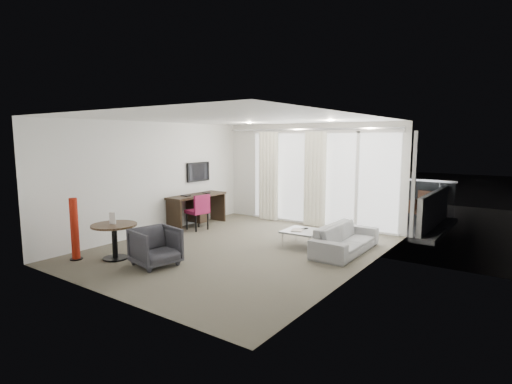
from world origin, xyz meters
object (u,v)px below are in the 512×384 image
Objects in this scene: sofa at (345,239)px; coffee_table at (302,238)px; desk_chair at (197,212)px; rattan_chair_a at (367,203)px; red_lamp at (75,229)px; rattan_chair_b at (423,206)px; tub_armchair at (156,247)px; desk at (197,210)px; round_table at (115,242)px.

coffee_table is at bearing 94.49° from sofa.
desk_chair is 1.05× the size of rattan_chair_a.
rattan_chair_a is (2.98, 6.98, -0.15)m from red_lamp.
sofa is at bearing -82.99° from rattan_chair_b.
desk is at bearing 42.03° from tub_armchair.
rattan_chair_a is (-0.90, 3.66, 0.15)m from sofa.
coffee_table is 4.40m from rattan_chair_b.
desk_chair is 2.80m from tub_armchair.
desk_chair is 2.67m from round_table.
rattan_chair_a is at bearing 89.62° from coffee_table.
tub_armchair is 3.62m from sofa.
rattan_chair_a reaches higher than coffee_table.
rattan_chair_a reaches higher than rattan_chair_b.
desk is 4.06m from sofa.
desk is at bearing -150.87° from rattan_chair_a.
coffee_table is (3.13, -0.16, -0.24)m from desk.
desk is at bearing 103.94° from round_table.
sofa reaches higher than coffee_table.
desk reaches higher than rattan_chair_b.
sofa is at bearing -95.66° from rattan_chair_a.
red_lamp is 1.45× the size of rattan_chair_b.
tub_armchair is at bearing -52.28° from desk_chair.
rattan_chair_b is (2.91, 6.79, 0.06)m from tub_armchair.
desk_chair is at bearing 39.95° from tub_armchair.
desk is 6.07m from rattan_chair_b.
rattan_chair_b is at bearing 70.96° from coffee_table.
tub_armchair is (0.91, 0.18, 0.01)m from round_table.
rattan_chair_a reaches higher than round_table.
desk reaches higher than coffee_table.
desk is 3.24m from tub_armchair.
desk_chair is 1.08× the size of round_table.
tub_armchair reaches higher than sofa.
desk is at bearing 92.95° from red_lamp.
rattan_chair_b is (4.57, 4.00, -0.00)m from desk.
desk is at bearing -124.59° from rattan_chair_b.
desk_chair is 1.19× the size of tub_armchair.
sofa is (3.88, 3.33, -0.30)m from red_lamp.
sofa is at bearing -1.21° from desk.
desk is 2.30× the size of tub_armchair.
red_lamp reaches higher than rattan_chair_b.
coffee_table is 0.40× the size of sofa.
rattan_chair_a is 1.47m from rattan_chair_b.
round_table is 0.75m from red_lamp.
rattan_chair_b reaches higher than round_table.
round_table is 0.72× the size of red_lamp.
round_table is 7.95m from rattan_chair_b.
tub_armchair is 1.02× the size of coffee_table.
desk_chair is 0.77× the size of red_lamp.
desk_chair reaches higher than round_table.
round_table is 0.93m from tub_armchair.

